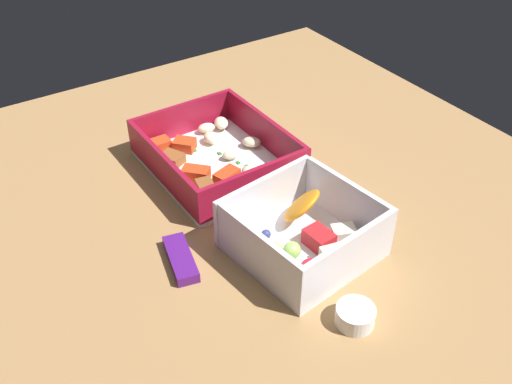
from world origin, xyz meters
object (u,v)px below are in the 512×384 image
object	(u,v)px
pasta_container	(215,157)
candy_bar	(181,259)
paper_cup_liner	(355,316)
fruit_bowl	(304,235)

from	to	relation	value
pasta_container	candy_bar	distance (cm)	18.09
paper_cup_liner	pasta_container	bearing A→B (deg)	-3.33
paper_cup_liner	fruit_bowl	bearing A→B (deg)	-10.59
pasta_container	paper_cup_liner	xyz separation A→B (cm)	(-29.91, 1.74, -0.62)
pasta_container	paper_cup_liner	distance (cm)	29.97
pasta_container	fruit_bowl	world-z (taller)	fruit_bowl
fruit_bowl	candy_bar	bearing A→B (deg)	65.79
pasta_container	candy_bar	size ratio (longest dim) A/B	2.74
fruit_bowl	paper_cup_liner	xyz separation A→B (cm)	(-10.89, 2.04, -1.22)
candy_bar	paper_cup_liner	world-z (taller)	paper_cup_liner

